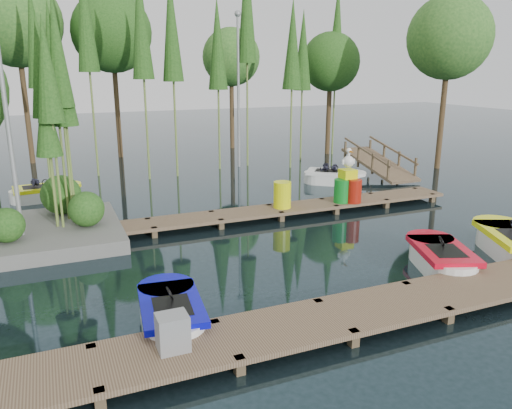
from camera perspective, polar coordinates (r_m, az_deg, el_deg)
name	(u,v)px	position (r m, az deg, el deg)	size (l,w,h in m)	color
ground_plane	(246,250)	(13.42, -1.15, -5.28)	(90.00, 90.00, 0.00)	#1C2F35
near_dock	(335,318)	(9.65, 9.01, -12.65)	(18.00, 1.50, 0.50)	brown
far_dock	(246,214)	(15.90, -1.13, -1.07)	(15.00, 1.20, 0.50)	brown
tree_screen	(104,32)	(22.46, -17.03, 18.30)	(34.42, 18.53, 10.31)	#4C3720
lamp_island	(3,87)	(14.21, -26.96, 11.85)	(0.30, 0.30, 7.25)	gray
lamp_rear	(238,78)	(24.26, -2.04, 14.28)	(0.30, 0.30, 7.25)	gray
ramp	(379,163)	(23.09, 13.86, 4.61)	(1.50, 3.94, 1.49)	brown
boat_blue	(171,314)	(9.78, -9.67, -12.24)	(1.38, 2.59, 0.84)	white
boat_red	(441,258)	(13.02, 20.40, -5.79)	(2.00, 2.83, 0.87)	white
boat_yellow_near	(512,244)	(14.71, 27.26, -4.01)	(2.36, 3.20, 0.98)	white
boat_yellow_far	(44,193)	(19.98, -23.09, 1.22)	(2.62, 1.38, 1.26)	white
boat_white_far	(332,177)	(21.26, 8.72, 3.12)	(2.76, 2.51, 1.22)	white
utility_cabinet	(173,332)	(8.43, -9.50, -14.21)	(0.50, 0.42, 0.61)	gray
yellow_barrel	(282,195)	(16.26, 3.02, 1.12)	(0.58, 0.58, 0.86)	#E6F10C
drum_cluster	(349,186)	(17.29, 10.54, 2.11)	(1.06, 0.97, 1.83)	#0D7D20
seagull_post	(350,183)	(17.47, 10.64, 2.39)	(0.54, 0.29, 0.86)	gray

